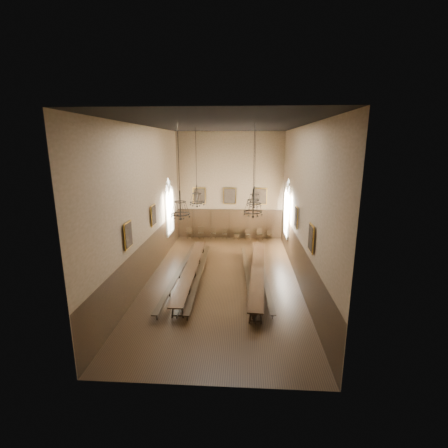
# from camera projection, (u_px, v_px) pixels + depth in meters

# --- Properties ---
(floor) EXTENTS (9.00, 18.00, 0.02)m
(floor) POSITION_uv_depth(u_px,v_px,m) (223.00, 279.00, 19.73)
(floor) COLOR black
(floor) RESTS_ON ground
(ceiling) EXTENTS (9.00, 18.00, 0.02)m
(ceiling) POSITION_uv_depth(u_px,v_px,m) (223.00, 125.00, 17.57)
(ceiling) COLOR black
(ceiling) RESTS_ON ground
(wall_back) EXTENTS (9.00, 0.02, 9.00)m
(wall_back) POSITION_uv_depth(u_px,v_px,m) (230.00, 186.00, 27.38)
(wall_back) COLOR #80674E
(wall_back) RESTS_ON ground
(wall_front) EXTENTS (9.00, 0.02, 9.00)m
(wall_front) POSITION_uv_depth(u_px,v_px,m) (204.00, 261.00, 9.92)
(wall_front) COLOR #80674E
(wall_front) RESTS_ON ground
(wall_left) EXTENTS (0.02, 18.00, 9.00)m
(wall_left) POSITION_uv_depth(u_px,v_px,m) (146.00, 205.00, 18.92)
(wall_left) COLOR #80674E
(wall_left) RESTS_ON ground
(wall_right) EXTENTS (0.02, 18.00, 9.00)m
(wall_right) POSITION_uv_depth(u_px,v_px,m) (302.00, 207.00, 18.38)
(wall_right) COLOR #80674E
(wall_right) RESTS_ON ground
(wainscot_panelling) EXTENTS (9.00, 18.00, 2.50)m
(wainscot_panelling) POSITION_uv_depth(u_px,v_px,m) (223.00, 260.00, 19.43)
(wainscot_panelling) COLOR black
(wainscot_panelling) RESTS_ON floor
(table_left) EXTENTS (0.90, 10.24, 0.80)m
(table_left) POSITION_uv_depth(u_px,v_px,m) (191.00, 273.00, 19.68)
(table_left) COLOR black
(table_left) RESTS_ON floor
(table_right) EXTENTS (1.32, 10.48, 0.82)m
(table_right) POSITION_uv_depth(u_px,v_px,m) (257.00, 275.00, 19.28)
(table_right) COLOR black
(table_right) RESTS_ON floor
(bench_left_outer) EXTENTS (0.54, 10.57, 0.48)m
(bench_left_outer) POSITION_uv_depth(u_px,v_px,m) (179.00, 274.00, 19.77)
(bench_left_outer) COLOR black
(bench_left_outer) RESTS_ON floor
(bench_left_inner) EXTENTS (0.45, 10.42, 0.47)m
(bench_left_inner) POSITION_uv_depth(u_px,v_px,m) (200.00, 274.00, 19.69)
(bench_left_inner) COLOR black
(bench_left_inner) RESTS_ON floor
(bench_right_inner) EXTENTS (0.79, 9.88, 0.44)m
(bench_right_inner) POSITION_uv_depth(u_px,v_px,m) (247.00, 275.00, 19.55)
(bench_right_inner) COLOR black
(bench_right_inner) RESTS_ON floor
(bench_right_outer) EXTENTS (0.64, 9.65, 0.43)m
(bench_right_outer) POSITION_uv_depth(u_px,v_px,m) (263.00, 276.00, 19.46)
(bench_right_outer) COLOR black
(bench_right_outer) RESTS_ON floor
(chair_0) EXTENTS (0.54, 0.54, 0.98)m
(chair_0) POSITION_uv_depth(u_px,v_px,m) (189.00, 235.00, 28.10)
(chair_0) COLOR black
(chair_0) RESTS_ON floor
(chair_1) EXTENTS (0.54, 0.54, 1.02)m
(chair_1) POSITION_uv_depth(u_px,v_px,m) (201.00, 235.00, 28.13)
(chair_1) COLOR black
(chair_1) RESTS_ON floor
(chair_2) EXTENTS (0.44, 0.44, 0.99)m
(chair_2) POSITION_uv_depth(u_px,v_px,m) (213.00, 235.00, 28.05)
(chair_2) COLOR black
(chair_2) RESTS_ON floor
(chair_3) EXTENTS (0.46, 0.46, 0.91)m
(chair_3) POSITION_uv_depth(u_px,v_px,m) (225.00, 236.00, 28.03)
(chair_3) COLOR black
(chair_3) RESTS_ON floor
(chair_4) EXTENTS (0.44, 0.44, 0.97)m
(chair_4) POSITION_uv_depth(u_px,v_px,m) (236.00, 236.00, 27.89)
(chair_4) COLOR black
(chair_4) RESTS_ON floor
(chair_5) EXTENTS (0.47, 0.47, 0.92)m
(chair_5) POSITION_uv_depth(u_px,v_px,m) (247.00, 236.00, 27.83)
(chair_5) COLOR black
(chair_5) RESTS_ON floor
(chair_6) EXTENTS (0.57, 0.57, 1.03)m
(chair_6) POSITION_uv_depth(u_px,v_px,m) (260.00, 236.00, 27.73)
(chair_6) COLOR black
(chair_6) RESTS_ON floor
(chair_7) EXTENTS (0.49, 0.49, 0.89)m
(chair_7) POSITION_uv_depth(u_px,v_px,m) (270.00, 237.00, 27.80)
(chair_7) COLOR black
(chair_7) RESTS_ON floor
(chandelier_back_left) EXTENTS (0.94, 0.94, 4.89)m
(chandelier_back_left) POSITION_uv_depth(u_px,v_px,m) (197.00, 198.00, 21.02)
(chandelier_back_left) COLOR black
(chandelier_back_left) RESTS_ON ceiling
(chandelier_back_right) EXTENTS (0.92, 0.92, 4.96)m
(chandelier_back_right) POSITION_uv_depth(u_px,v_px,m) (254.00, 199.00, 21.10)
(chandelier_back_right) COLOR black
(chandelier_back_right) RESTS_ON ceiling
(chandelier_front_left) EXTENTS (0.93, 0.93, 4.50)m
(chandelier_front_left) POSITION_uv_depth(u_px,v_px,m) (180.00, 208.00, 15.78)
(chandelier_front_left) COLOR black
(chandelier_front_left) RESTS_ON ceiling
(chandelier_front_right) EXTENTS (0.92, 0.92, 4.44)m
(chandelier_front_right) POSITION_uv_depth(u_px,v_px,m) (253.00, 206.00, 15.99)
(chandelier_front_right) COLOR black
(chandelier_front_right) RESTS_ON ceiling
(portrait_back_0) EXTENTS (1.10, 0.12, 1.40)m
(portrait_back_0) POSITION_uv_depth(u_px,v_px,m) (199.00, 196.00, 27.60)
(portrait_back_0) COLOR #B8892C
(portrait_back_0) RESTS_ON wall_back
(portrait_back_1) EXTENTS (1.10, 0.12, 1.40)m
(portrait_back_1) POSITION_uv_depth(u_px,v_px,m) (230.00, 196.00, 27.45)
(portrait_back_1) COLOR #B8892C
(portrait_back_1) RESTS_ON wall_back
(portrait_back_2) EXTENTS (1.10, 0.12, 1.40)m
(portrait_back_2) POSITION_uv_depth(u_px,v_px,m) (260.00, 196.00, 27.29)
(portrait_back_2) COLOR #B8892C
(portrait_back_2) RESTS_ON wall_back
(portrait_left_0) EXTENTS (0.12, 1.00, 1.30)m
(portrait_left_0) POSITION_uv_depth(u_px,v_px,m) (153.00, 215.00, 20.07)
(portrait_left_0) COLOR #B8892C
(portrait_left_0) RESTS_ON wall_left
(portrait_left_1) EXTENTS (0.12, 1.00, 1.30)m
(portrait_left_1) POSITION_uv_depth(u_px,v_px,m) (128.00, 235.00, 15.71)
(portrait_left_1) COLOR #B8892C
(portrait_left_1) RESTS_ON wall_left
(portrait_right_0) EXTENTS (0.12, 1.00, 1.30)m
(portrait_right_0) POSITION_uv_depth(u_px,v_px,m) (296.00, 217.00, 19.55)
(portrait_right_0) COLOR #B8892C
(portrait_right_0) RESTS_ON wall_right
(portrait_right_1) EXTENTS (0.12, 1.00, 1.30)m
(portrait_right_1) POSITION_uv_depth(u_px,v_px,m) (311.00, 238.00, 15.19)
(portrait_right_1) COLOR #B8892C
(portrait_right_1) RESTS_ON wall_right
(window_right) EXTENTS (0.20, 2.20, 4.60)m
(window_right) POSITION_uv_depth(u_px,v_px,m) (287.00, 208.00, 23.98)
(window_right) COLOR white
(window_right) RESTS_ON wall_right
(window_left) EXTENTS (0.20, 2.20, 4.60)m
(window_left) POSITION_uv_depth(u_px,v_px,m) (169.00, 206.00, 24.51)
(window_left) COLOR white
(window_left) RESTS_ON wall_left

